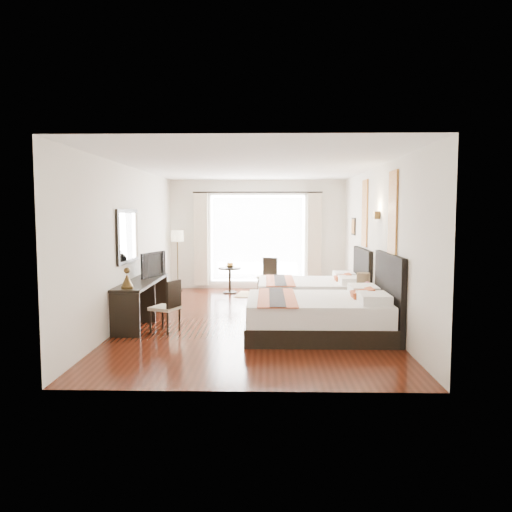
{
  "coord_description": "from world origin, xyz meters",
  "views": [
    {
      "loc": [
        0.26,
        -9.09,
        1.97
      ],
      "look_at": [
        0.04,
        0.35,
        1.14
      ],
      "focal_mm": 35.0,
      "sensor_mm": 36.0,
      "label": 1
    }
  ],
  "objects_px": {
    "side_table": "(230,280)",
    "window_chair": "(268,283)",
    "table_lamp": "(363,279)",
    "floor_lamp": "(177,240)",
    "nightstand": "(364,308)",
    "desk_chair": "(166,316)",
    "console_desk": "(142,302)",
    "bed_near": "(323,314)",
    "bed_far": "(314,293)",
    "fruit_bowl": "(230,267)",
    "vase": "(367,291)",
    "television": "(150,264)"
  },
  "relations": [
    {
      "from": "floor_lamp",
      "to": "window_chair",
      "type": "bearing_deg",
      "value": -8.51
    },
    {
      "from": "nightstand",
      "to": "fruit_bowl",
      "type": "xyz_separation_m",
      "value": [
        -2.66,
        3.13,
        0.41
      ]
    },
    {
      "from": "bed_near",
      "to": "nightstand",
      "type": "xyz_separation_m",
      "value": [
        0.86,
        0.99,
        -0.09
      ]
    },
    {
      "from": "vase",
      "to": "side_table",
      "type": "xyz_separation_m",
      "value": [
        -2.69,
        3.25,
        -0.25
      ]
    },
    {
      "from": "desk_chair",
      "to": "floor_lamp",
      "type": "relative_size",
      "value": 0.57
    },
    {
      "from": "vase",
      "to": "console_desk",
      "type": "height_order",
      "value": "console_desk"
    },
    {
      "from": "table_lamp",
      "to": "fruit_bowl",
      "type": "bearing_deg",
      "value": 130.99
    },
    {
      "from": "fruit_bowl",
      "to": "window_chair",
      "type": "height_order",
      "value": "window_chair"
    },
    {
      "from": "bed_near",
      "to": "fruit_bowl",
      "type": "bearing_deg",
      "value": 113.66
    },
    {
      "from": "bed_far",
      "to": "nightstand",
      "type": "relative_size",
      "value": 4.24
    },
    {
      "from": "console_desk",
      "to": "fruit_bowl",
      "type": "xyz_separation_m",
      "value": [
        1.33,
        3.28,
        0.28
      ]
    },
    {
      "from": "table_lamp",
      "to": "floor_lamp",
      "type": "distance_m",
      "value": 5.27
    },
    {
      "from": "console_desk",
      "to": "nightstand",
      "type": "bearing_deg",
      "value": 2.21
    },
    {
      "from": "nightstand",
      "to": "table_lamp",
      "type": "relative_size",
      "value": 1.36
    },
    {
      "from": "desk_chair",
      "to": "bed_far",
      "type": "bearing_deg",
      "value": -117.22
    },
    {
      "from": "table_lamp",
      "to": "bed_far",
      "type": "bearing_deg",
      "value": 122.82
    },
    {
      "from": "vase",
      "to": "fruit_bowl",
      "type": "distance_m",
      "value": 4.2
    },
    {
      "from": "nightstand",
      "to": "table_lamp",
      "type": "xyz_separation_m",
      "value": [
        -0.02,
        0.08,
        0.51
      ]
    },
    {
      "from": "vase",
      "to": "fruit_bowl",
      "type": "relative_size",
      "value": 0.7
    },
    {
      "from": "desk_chair",
      "to": "floor_lamp",
      "type": "height_order",
      "value": "floor_lamp"
    },
    {
      "from": "console_desk",
      "to": "floor_lamp",
      "type": "distance_m",
      "value": 3.75
    },
    {
      "from": "vase",
      "to": "floor_lamp",
      "type": "xyz_separation_m",
      "value": [
        -4.03,
        3.59,
        0.71
      ]
    },
    {
      "from": "television",
      "to": "window_chair",
      "type": "height_order",
      "value": "television"
    },
    {
      "from": "bed_near",
      "to": "bed_far",
      "type": "height_order",
      "value": "bed_near"
    },
    {
      "from": "side_table",
      "to": "window_chair",
      "type": "xyz_separation_m",
      "value": [
        0.92,
        -0.0,
        -0.05
      ]
    },
    {
      "from": "console_desk",
      "to": "window_chair",
      "type": "xyz_separation_m",
      "value": [
        2.25,
        3.3,
        -0.12
      ]
    },
    {
      "from": "bed_near",
      "to": "table_lamp",
      "type": "bearing_deg",
      "value": 51.58
    },
    {
      "from": "window_chair",
      "to": "television",
      "type": "bearing_deg",
      "value": -16.81
    },
    {
      "from": "bed_far",
      "to": "vase",
      "type": "relative_size",
      "value": 15.43
    },
    {
      "from": "bed_near",
      "to": "floor_lamp",
      "type": "height_order",
      "value": "floor_lamp"
    },
    {
      "from": "bed_near",
      "to": "table_lamp",
      "type": "xyz_separation_m",
      "value": [
        0.85,
        1.07,
        0.42
      ]
    },
    {
      "from": "table_lamp",
      "to": "side_table",
      "type": "xyz_separation_m",
      "value": [
        -2.65,
        3.07,
        -0.44
      ]
    },
    {
      "from": "television",
      "to": "window_chair",
      "type": "relative_size",
      "value": 0.95
    },
    {
      "from": "bed_far",
      "to": "side_table",
      "type": "distance_m",
      "value": 2.64
    },
    {
      "from": "bed_far",
      "to": "floor_lamp",
      "type": "distance_m",
      "value": 4.01
    },
    {
      "from": "desk_chair",
      "to": "fruit_bowl",
      "type": "height_order",
      "value": "desk_chair"
    },
    {
      "from": "bed_near",
      "to": "side_table",
      "type": "height_order",
      "value": "bed_near"
    },
    {
      "from": "nightstand",
      "to": "window_chair",
      "type": "distance_m",
      "value": 3.6
    },
    {
      "from": "table_lamp",
      "to": "window_chair",
      "type": "relative_size",
      "value": 0.44
    },
    {
      "from": "bed_far",
      "to": "desk_chair",
      "type": "distance_m",
      "value": 3.39
    },
    {
      "from": "desk_chair",
      "to": "window_chair",
      "type": "height_order",
      "value": "desk_chair"
    },
    {
      "from": "desk_chair",
      "to": "side_table",
      "type": "bearing_deg",
      "value": -77.15
    },
    {
      "from": "console_desk",
      "to": "television",
      "type": "distance_m",
      "value": 0.82
    },
    {
      "from": "bed_near",
      "to": "television",
      "type": "distance_m",
      "value": 3.47
    },
    {
      "from": "desk_chair",
      "to": "side_table",
      "type": "distance_m",
      "value": 4.08
    },
    {
      "from": "table_lamp",
      "to": "desk_chair",
      "type": "bearing_deg",
      "value": -164.54
    },
    {
      "from": "floor_lamp",
      "to": "window_chair",
      "type": "distance_m",
      "value": 2.5
    },
    {
      "from": "nightstand",
      "to": "floor_lamp",
      "type": "height_order",
      "value": "floor_lamp"
    },
    {
      "from": "bed_far",
      "to": "fruit_bowl",
      "type": "height_order",
      "value": "bed_far"
    },
    {
      "from": "nightstand",
      "to": "desk_chair",
      "type": "distance_m",
      "value": 3.53
    }
  ]
}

